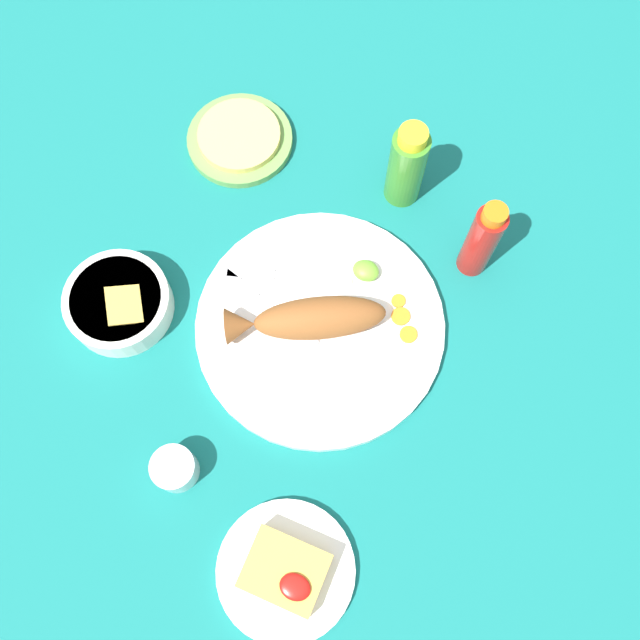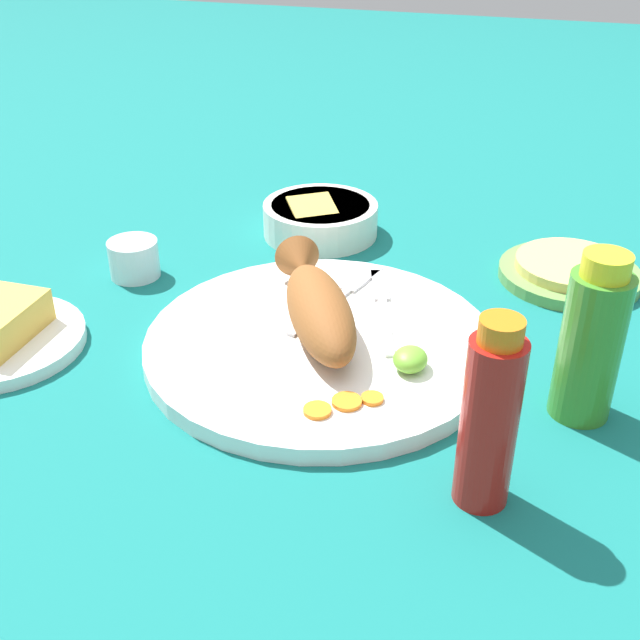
{
  "view_description": "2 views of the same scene",
  "coord_description": "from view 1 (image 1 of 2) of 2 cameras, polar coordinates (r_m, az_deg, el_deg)",
  "views": [
    {
      "loc": [
        0.13,
        -0.31,
        0.99
      ],
      "look_at": [
        0.0,
        0.0,
        0.04
      ],
      "focal_mm": 40.0,
      "sensor_mm": 36.0,
      "label": 1
    },
    {
      "loc": [
        0.67,
        0.2,
        0.45
      ],
      "look_at": [
        0.0,
        0.0,
        0.04
      ],
      "focal_mm": 45.0,
      "sensor_mm": 36.0,
      "label": 2
    }
  ],
  "objects": [
    {
      "name": "ground_plane",
      "position": [
        1.04,
        0.0,
        -0.69
      ],
      "size": [
        4.0,
        4.0,
        0.0
      ],
      "primitive_type": "plane",
      "color": "#146B66"
    },
    {
      "name": "fork_far",
      "position": [
        1.05,
        -3.17,
        3.55
      ],
      "size": [
        0.18,
        0.07,
        0.0
      ],
      "rotation": [
        0.0,
        0.0,
        3.44
      ],
      "color": "silver",
      "rests_on": "main_plate"
    },
    {
      "name": "side_plate_fries",
      "position": [
        0.98,
        -2.75,
        -19.39
      ],
      "size": [
        0.18,
        0.18,
        0.01
      ],
      "primitive_type": "cylinder",
      "color": "white",
      "rests_on": "ground_plane"
    },
    {
      "name": "salt_cup",
      "position": [
        1.0,
        -11.51,
        -11.6
      ],
      "size": [
        0.06,
        0.06,
        0.05
      ],
      "color": "silver",
      "rests_on": "ground_plane"
    },
    {
      "name": "hot_sauce_bottle_red",
      "position": [
        1.04,
        12.83,
        6.24
      ],
      "size": [
        0.04,
        0.04,
        0.17
      ],
      "color": "#B21914",
      "rests_on": "ground_plane"
    },
    {
      "name": "carrot_slice_near",
      "position": [
        1.03,
        7.09,
        -1.16
      ],
      "size": [
        0.03,
        0.03,
        0.0
      ],
      "primitive_type": "cylinder",
      "color": "orange",
      "rests_on": "main_plate"
    },
    {
      "name": "tortilla_plate",
      "position": [
        1.18,
        -6.42,
        14.12
      ],
      "size": [
        0.17,
        0.17,
        0.01
      ],
      "primitive_type": "cylinder",
      "color": "#6B9E4C",
      "rests_on": "ground_plane"
    },
    {
      "name": "carrot_slice_mid",
      "position": [
        1.04,
        6.48,
        0.3
      ],
      "size": [
        0.03,
        0.03,
        0.0
      ],
      "primitive_type": "cylinder",
      "color": "orange",
      "rests_on": "main_plate"
    },
    {
      "name": "carrot_slice_far",
      "position": [
        1.04,
        6.29,
        1.53
      ],
      "size": [
        0.02,
        0.02,
        0.0
      ],
      "primitive_type": "cylinder",
      "color": "orange",
      "rests_on": "main_plate"
    },
    {
      "name": "guacamole_bowl",
      "position": [
        1.07,
        -15.81,
        1.35
      ],
      "size": [
        0.15,
        0.15,
        0.06
      ],
      "color": "white",
      "rests_on": "ground_plane"
    },
    {
      "name": "fork_near",
      "position": [
        1.04,
        -4.74,
        1.49
      ],
      "size": [
        0.18,
        0.06,
        0.0
      ],
      "rotation": [
        0.0,
        0.0,
        2.87
      ],
      "color": "silver",
      "rests_on": "main_plate"
    },
    {
      "name": "hot_sauce_bottle_green",
      "position": [
        1.08,
        6.95,
        12.15
      ],
      "size": [
        0.06,
        0.06,
        0.16
      ],
      "color": "#3D8428",
      "rests_on": "ground_plane"
    },
    {
      "name": "lime_wedge_main",
      "position": [
        1.05,
        3.69,
        3.97
      ],
      "size": [
        0.04,
        0.03,
        0.02
      ],
      "primitive_type": "ellipsoid",
      "color": "#6BB233",
      "rests_on": "main_plate"
    },
    {
      "name": "fries_pile",
      "position": [
        0.96,
        -2.8,
        -19.44
      ],
      "size": [
        0.1,
        0.08,
        0.04
      ],
      "color": "gold",
      "rests_on": "side_plate_fries"
    },
    {
      "name": "main_plate",
      "position": [
        1.04,
        0.0,
        -0.53
      ],
      "size": [
        0.36,
        0.36,
        0.02
      ],
      "primitive_type": "cylinder",
      "color": "white",
      "rests_on": "ground_plane"
    },
    {
      "name": "fried_fish",
      "position": [
        1.0,
        -0.92,
        0.08
      ],
      "size": [
        0.23,
        0.16,
        0.06
      ],
      "rotation": [
        0.0,
        0.0,
        0.49
      ],
      "color": "brown",
      "rests_on": "main_plate"
    },
    {
      "name": "tortilla_stack",
      "position": [
        1.17,
        -6.49,
        14.47
      ],
      "size": [
        0.13,
        0.13,
        0.01
      ],
      "primitive_type": "cylinder",
      "color": "#E0C666",
      "rests_on": "tortilla_plate"
    }
  ]
}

